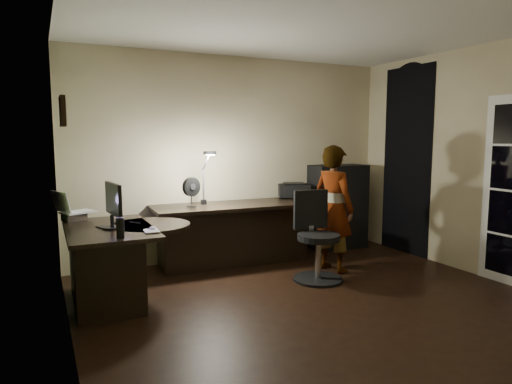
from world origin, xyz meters
name	(u,v)px	position (x,y,z in m)	size (l,w,h in m)	color
floor	(315,302)	(0.00, 0.00, -0.01)	(4.50, 4.00, 0.01)	black
ceiling	(319,21)	(0.00, 0.00, 2.71)	(4.50, 4.00, 0.01)	silver
wall_back	(236,158)	(0.00, 2.00, 1.35)	(4.50, 0.01, 2.70)	#C0B18A
wall_front	(511,188)	(0.00, -2.00, 1.35)	(4.50, 0.01, 2.70)	#C0B18A
wall_left	(64,176)	(-2.25, 0.00, 1.35)	(0.01, 4.00, 2.70)	#C0B18A
wall_right	(479,162)	(2.25, 0.00, 1.35)	(0.01, 4.00, 2.70)	#C0B18A
green_wall_overlay	(66,176)	(-2.24, 0.00, 1.35)	(0.00, 4.00, 2.70)	#485729
arched_doorway	(407,161)	(2.24, 1.15, 1.30)	(0.01, 0.90, 2.60)	black
framed_picture	(62,111)	(-2.22, 0.45, 1.85)	(0.04, 0.30, 0.25)	black
desk_left	(111,265)	(-1.83, 0.88, 0.38)	(0.81, 1.31, 0.76)	black
desk_right	(235,234)	(-0.18, 1.60, 0.39)	(2.09, 0.73, 0.79)	black
cabinet	(338,207)	(1.54, 1.78, 0.61)	(0.82, 0.41, 1.23)	black
laptop_stand	(74,217)	(-2.11, 1.39, 0.80)	(0.21, 0.18, 0.09)	silver
laptop	(78,202)	(-2.07, 1.39, 0.96)	(0.34, 0.32, 0.23)	silver
monitor	(112,212)	(-1.81, 0.81, 0.92)	(0.10, 0.48, 0.32)	black
mouse	(153,228)	(-1.47, 0.56, 0.78)	(0.06, 0.09, 0.03)	silver
phone	(102,227)	(-1.89, 0.90, 0.76)	(0.07, 0.13, 0.01)	black
pen	(135,223)	(-1.56, 0.98, 0.77)	(0.01, 0.15, 0.01)	black
speaker	(120,228)	(-1.81, 0.33, 0.85)	(0.07, 0.07, 0.18)	black
notepad	(152,231)	(-1.50, 0.50, 0.76)	(0.13, 0.19, 0.01)	silver
desk_fan	(191,192)	(-0.79, 1.52, 0.98)	(0.23, 0.13, 0.36)	black
headphones	(310,203)	(0.51, 0.92, 0.85)	(0.19, 0.08, 0.09)	navy
printer	(294,190)	(0.80, 1.80, 0.90)	(0.43, 0.33, 0.19)	black
desk_lamp	(203,176)	(-0.59, 1.63, 1.16)	(0.17, 0.32, 0.71)	black
office_chair	(319,237)	(0.41, 0.57, 0.51)	(0.57, 0.57, 1.02)	black
person	(334,209)	(0.79, 0.83, 0.77)	(0.55, 0.37, 1.54)	#D8A88C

